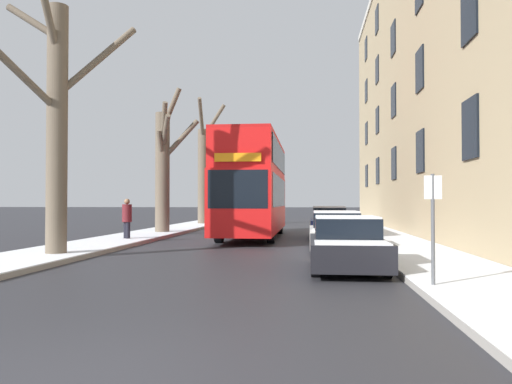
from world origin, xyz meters
TOP-DOWN VIEW (x-y plane):
  - sidewalk_left at (-5.67, 53.00)m, footprint 2.76×130.00m
  - sidewalk_right at (5.67, 53.00)m, footprint 2.76×130.00m
  - terrace_facade_right at (11.54, 20.82)m, footprint 9.10×45.07m
  - bare_tree_left_0 at (-5.26, 9.98)m, footprint 3.70×3.97m
  - bare_tree_left_1 at (-5.20, 20.90)m, footprint 2.33×1.90m
  - bare_tree_left_2 at (-5.28, 31.17)m, footprint 2.13×2.76m
  - double_decker_bus at (-0.33, 19.38)m, footprint 2.53×10.71m
  - parked_car_0 at (3.24, 8.34)m, footprint 1.80×4.02m
  - parked_car_1 at (3.24, 13.35)m, footprint 1.81×4.21m
  - parked_car_2 at (3.24, 19.41)m, footprint 1.72×4.13m
  - pedestrian_left_sidewalk at (-5.35, 16.09)m, footprint 0.40×0.40m
  - street_sign_post at (4.59, 5.29)m, footprint 0.32×0.07m

SIDE VIEW (x-z plane):
  - sidewalk_left at x=-5.67m, z-range 0.00..0.16m
  - sidewalk_right at x=5.67m, z-range 0.00..0.16m
  - parked_car_0 at x=3.24m, z-range -0.04..1.30m
  - parked_car_1 at x=3.24m, z-range -0.05..1.33m
  - parked_car_2 at x=3.24m, z-range -0.06..1.44m
  - pedestrian_left_sidewalk at x=-5.35m, z-range 0.09..1.93m
  - street_sign_post at x=4.59m, z-range 0.18..2.39m
  - double_decker_bus at x=-0.33m, z-range 0.29..4.91m
  - bare_tree_left_1 at x=-5.20m, z-range -0.23..7.37m
  - bare_tree_left_2 at x=-5.28m, z-range -0.47..8.41m
  - bare_tree_left_0 at x=-5.26m, z-range 0.01..8.38m
  - terrace_facade_right at x=11.54m, z-range 0.00..17.48m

